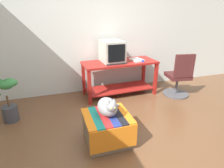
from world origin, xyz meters
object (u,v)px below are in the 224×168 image
object	(u,v)px
desk	(120,72)
ottoman_with_blanket	(107,128)
keyboard	(115,63)
book	(137,60)
tv_monitor	(112,52)
stapler	(141,61)
office_chair	(179,78)
potted_plant	(8,100)
cat	(108,107)

from	to	relation	value
desk	ottoman_with_blanket	world-z (taller)	desk
keyboard	ottoman_with_blanket	size ratio (longest dim) A/B	0.68
desk	book	xyz separation A→B (m)	(0.35, -0.03, 0.24)
tv_monitor	keyboard	size ratio (longest dim) A/B	1.27
stapler	office_chair	bearing A→B (deg)	-64.82
desk	potted_plant	bearing A→B (deg)	-169.46
keyboard	cat	distance (m)	1.38
potted_plant	office_chair	world-z (taller)	office_chair
desk	potted_plant	xyz separation A→B (m)	(-1.98, -0.45, -0.12)
keyboard	stapler	distance (m)	0.53
desk	cat	bearing A→B (deg)	-117.88
cat	office_chair	xyz separation A→B (m)	(1.78, 0.96, -0.13)
tv_monitor	stapler	bearing A→B (deg)	-20.87
tv_monitor	book	xyz separation A→B (m)	(0.50, -0.07, -0.18)
potted_plant	cat	bearing A→B (deg)	-35.68
tv_monitor	book	world-z (taller)	tv_monitor
book	potted_plant	xyz separation A→B (m)	(-2.33, -0.42, -0.36)
tv_monitor	cat	world-z (taller)	tv_monitor
book	potted_plant	size ratio (longest dim) A/B	0.41
keyboard	office_chair	distance (m)	1.33
cat	stapler	size ratio (longest dim) A/B	3.43
ottoman_with_blanket	potted_plant	xyz separation A→B (m)	(-1.30, 0.95, 0.16)
keyboard	ottoman_with_blanket	distance (m)	1.47
desk	stapler	distance (m)	0.49
ottoman_with_blanket	book	bearing A→B (deg)	53.19
cat	potted_plant	bearing A→B (deg)	139.27
tv_monitor	ottoman_with_blanket	xyz separation A→B (m)	(-0.53, -1.44, -0.70)
ottoman_with_blanket	potted_plant	bearing A→B (deg)	143.85
desk	stapler	world-z (taller)	stapler
stapler	cat	bearing A→B (deg)	-172.85
keyboard	stapler	size ratio (longest dim) A/B	3.64
desk	tv_monitor	bearing A→B (deg)	163.15
book	cat	distance (m)	1.72
tv_monitor	office_chair	xyz separation A→B (m)	(1.26, -0.47, -0.52)
keyboard	ottoman_with_blanket	world-z (taller)	keyboard
stapler	tv_monitor	bearing A→B (deg)	118.87
book	office_chair	bearing A→B (deg)	-37.16
keyboard	book	size ratio (longest dim) A/B	1.39
ottoman_with_blanket	potted_plant	distance (m)	1.62
tv_monitor	potted_plant	bearing A→B (deg)	-167.31
potted_plant	office_chair	size ratio (longest dim) A/B	0.79
potted_plant	stapler	size ratio (longest dim) A/B	6.43
ottoman_with_blanket	desk	bearing A→B (deg)	64.12
potted_plant	ottoman_with_blanket	bearing A→B (deg)	-36.15
tv_monitor	potted_plant	world-z (taller)	tv_monitor
stapler	book	bearing A→B (deg)	69.60
office_chair	stapler	xyz separation A→B (m)	(-0.72, 0.29, 0.33)
ottoman_with_blanket	office_chair	world-z (taller)	office_chair
keyboard	office_chair	size ratio (longest dim) A/B	0.45
desk	stapler	size ratio (longest dim) A/B	13.54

